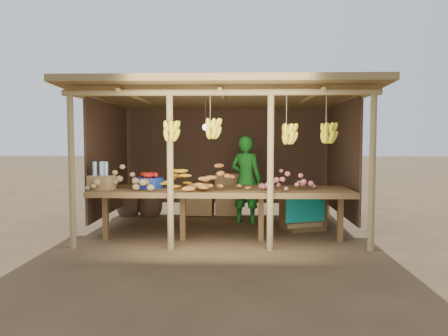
{
  "coord_description": "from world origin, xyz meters",
  "views": [
    {
      "loc": [
        0.28,
        -7.56,
        1.58
      ],
      "look_at": [
        0.0,
        0.0,
        1.05
      ],
      "focal_mm": 35.0,
      "sensor_mm": 36.0,
      "label": 1
    }
  ],
  "objects": [
    {
      "name": "onion_heap",
      "position": [
        1.0,
        -1.1,
        0.98
      ],
      "size": [
        0.91,
        0.63,
        0.36
      ],
      "primitive_type": null,
      "rotation": [
        0.0,
        0.0,
        -0.15
      ],
      "color": "#C05D64",
      "rests_on": "counter"
    },
    {
      "name": "carton_stack",
      "position": [
        -0.14,
        1.2,
        0.37
      ],
      "size": [
        1.11,
        0.43,
        0.84
      ],
      "color": "olive",
      "rests_on": "ground"
    },
    {
      "name": "bottle_box",
      "position": [
        -1.8,
        -1.12,
        0.96
      ],
      "size": [
        0.39,
        0.34,
        0.42
      ],
      "color": "olive",
      "rests_on": "counter"
    },
    {
      "name": "tomato_basin",
      "position": [
        -1.14,
        -0.86,
        0.9
      ],
      "size": [
        0.45,
        0.45,
        0.24
      ],
      "rotation": [
        0.0,
        0.0,
        0.31
      ],
      "color": "navy",
      "rests_on": "counter"
    },
    {
      "name": "ground",
      "position": [
        0.0,
        0.0,
        0.0
      ],
      "size": [
        60.0,
        60.0,
        0.0
      ],
      "primitive_type": "plane",
      "color": "brown",
      "rests_on": "ground"
    },
    {
      "name": "banana_pile",
      "position": [
        -0.67,
        -0.82,
        0.97
      ],
      "size": [
        0.63,
        0.49,
        0.35
      ],
      "primitive_type": null,
      "rotation": [
        0.0,
        0.0,
        0.31
      ],
      "color": "gold",
      "rests_on": "counter"
    },
    {
      "name": "sweet_potato_heap",
      "position": [
        -0.04,
        -1.19,
        0.98
      ],
      "size": [
        1.0,
        0.77,
        0.35
      ],
      "primitive_type": null,
      "rotation": [
        0.0,
        0.0,
        0.31
      ],
      "color": "#A06429",
      "rests_on": "counter"
    },
    {
      "name": "burlap_sacks",
      "position": [
        -1.75,
        1.11,
        0.29
      ],
      "size": [
        0.93,
        0.49,
        0.66
      ],
      "color": "#462F20",
      "rests_on": "ground"
    },
    {
      "name": "tarp_crate",
      "position": [
        1.36,
        -0.07,
        0.35
      ],
      "size": [
        0.88,
        0.83,
        0.85
      ],
      "color": "brown",
      "rests_on": "ground"
    },
    {
      "name": "counter",
      "position": [
        0.0,
        -0.95,
        0.74
      ],
      "size": [
        3.9,
        1.05,
        0.8
      ],
      "color": "brown",
      "rests_on": "ground"
    },
    {
      "name": "vendor",
      "position": [
        0.39,
        0.46,
        0.81
      ],
      "size": [
        0.69,
        0.59,
        1.61
      ],
      "primitive_type": "imported",
      "rotation": [
        0.0,
        0.0,
        2.73
      ],
      "color": "#19741D",
      "rests_on": "ground"
    },
    {
      "name": "stall_structure",
      "position": [
        0.06,
        -0.09,
        1.91
      ],
      "size": [
        4.7,
        3.5,
        2.43
      ],
      "color": "olive",
      "rests_on": "ground"
    },
    {
      "name": "potato_heap",
      "position": [
        -1.49,
        -1.07,
        0.98
      ],
      "size": [
        1.07,
        0.77,
        0.37
      ],
      "primitive_type": null,
      "rotation": [
        0.0,
        0.0,
        -0.22
      ],
      "color": "#99814F",
      "rests_on": "counter"
    }
  ]
}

